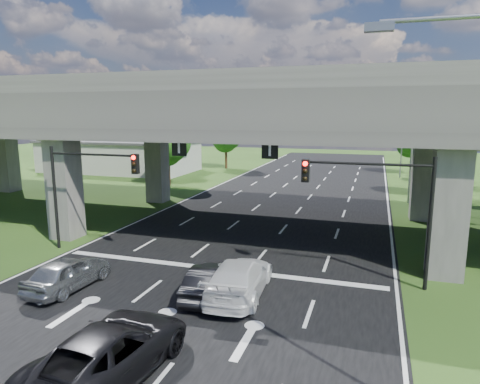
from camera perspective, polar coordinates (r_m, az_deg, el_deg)
The scene contains 18 objects.
ground at distance 19.23m, azimuth -7.39°, elevation -13.66°, with size 160.00×160.00×0.00m, color #243E14.
road at distance 28.05m, azimuth 1.32°, elevation -5.73°, with size 18.00×120.00×0.03m, color black.
overpass at distance 28.86m, azimuth 2.53°, elevation 10.62°, with size 80.00×15.00×10.00m.
warehouse at distance 61.22m, azimuth -15.70°, elevation 4.59°, with size 20.00×10.00×4.00m, color #9E9E99.
signal_right at distance 20.12m, azimuth 18.10°, elevation -0.50°, with size 5.76×0.54×6.00m.
signal_left at distance 25.35m, azimuth -19.98°, elevation 1.55°, with size 5.76×0.54×6.00m.
streetlight_far at distance 39.97m, azimuth 21.46°, elevation 6.88°, with size 3.38×0.25×10.00m.
streetlight_beyond at distance 55.94m, azimuth 20.48°, elevation 7.76°, with size 3.38×0.25×10.00m.
tree_left_near at distance 47.16m, azimuth -9.56°, elevation 6.64°, with size 4.50×4.50×7.80m.
tree_left_mid at distance 55.68m, azimuth -8.52°, elevation 6.56°, with size 3.91×3.90×6.76m.
tree_left_far at distance 61.45m, azimuth -1.84°, elevation 7.93°, with size 4.80×4.80×8.32m.
tree_right_near at distance 44.31m, azimuth 24.85°, elevation 5.17°, with size 4.20×4.20×7.28m.
tree_right_mid at distance 52.66m, azimuth 27.05°, elevation 5.33°, with size 3.91×3.90×6.76m.
tree_right_far at distance 60.09m, azimuth 22.12°, elevation 6.81°, with size 4.50×4.50×7.80m.
car_silver at distance 20.99m, azimuth -21.96°, elevation -9.99°, with size 1.75×4.35×1.48m, color #9A9EA2.
car_dark at distance 18.84m, azimuth -4.07°, elevation -11.75°, with size 1.46×4.18×1.38m, color black.
car_white at distance 18.85m, azimuth -0.13°, elevation -11.37°, with size 2.22×5.46×1.58m, color silver.
car_trailing at distance 14.14m, azimuth -16.96°, elevation -19.65°, with size 2.70×5.85×1.63m, color black.
Camera 1 is at (7.59, -15.85, 7.82)m, focal length 32.00 mm.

